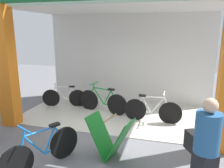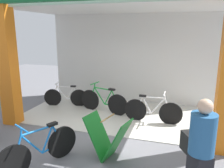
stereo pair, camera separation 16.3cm
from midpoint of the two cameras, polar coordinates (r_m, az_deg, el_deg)
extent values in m
plane|color=slate|center=(5.77, -2.83, -12.87)|extent=(19.65, 19.65, 0.00)
cube|color=beige|center=(7.09, 0.94, -7.64)|extent=(5.82, 2.99, 0.02)
cube|color=silver|center=(8.13, 3.60, 6.63)|extent=(5.82, 0.12, 3.20)
cube|color=orange|center=(6.62, -25.88, 3.75)|extent=(0.43, 0.36, 3.20)
cube|color=silver|center=(6.64, 1.04, 18.70)|extent=(5.82, 2.99, 0.06)
cylinder|color=black|center=(6.88, 0.63, -5.39)|extent=(0.67, 0.20, 0.67)
cylinder|color=black|center=(7.41, -6.49, -4.09)|extent=(0.67, 0.20, 0.67)
cylinder|color=#198C33|center=(7.01, -1.14, -5.27)|extent=(0.45, 0.14, 0.09)
cylinder|color=#198C33|center=(6.98, -1.82, -3.44)|extent=(0.29, 0.11, 0.51)
cylinder|color=#198C33|center=(7.15, -4.05, -3.01)|extent=(0.41, 0.13, 0.53)
cylinder|color=#198C33|center=(7.01, -3.18, -1.24)|extent=(0.64, 0.19, 0.05)
cylinder|color=#198C33|center=(6.87, -0.21, -3.51)|extent=(0.22, 0.09, 0.45)
cylinder|color=#198C33|center=(7.29, -5.87, -2.51)|extent=(0.20, 0.08, 0.47)
cylinder|color=#198C33|center=(7.16, -5.31, -0.35)|extent=(0.06, 0.05, 0.14)
cylinder|color=#198C33|center=(7.14, -5.25, 0.17)|extent=(0.14, 0.46, 0.03)
cube|color=black|center=(6.85, -0.90, -1.40)|extent=(0.22, 0.15, 0.05)
cylinder|color=black|center=(6.57, 5.20, -6.54)|extent=(0.64, 0.06, 0.64)
cylinder|color=black|center=(6.46, 13.90, -7.23)|extent=(0.64, 0.06, 0.64)
cylinder|color=white|center=(6.54, 7.21, -6.91)|extent=(0.43, 0.04, 0.08)
cylinder|color=white|center=(6.46, 8.05, -5.24)|extent=(0.28, 0.04, 0.48)
cylinder|color=white|center=(6.42, 10.77, -5.38)|extent=(0.39, 0.04, 0.50)
cylinder|color=white|center=(6.36, 9.75, -3.32)|extent=(0.62, 0.05, 0.05)
cylinder|color=white|center=(6.48, 6.18, -4.89)|extent=(0.21, 0.04, 0.43)
cylinder|color=white|center=(6.40, 13.12, -5.35)|extent=(0.19, 0.04, 0.44)
cylinder|color=white|center=(6.32, 12.45, -2.88)|extent=(0.06, 0.04, 0.13)
cylinder|color=white|center=(6.30, 12.39, -2.32)|extent=(0.04, 0.45, 0.03)
cube|color=black|center=(6.40, 7.03, -2.94)|extent=(0.20, 0.10, 0.05)
cylinder|color=black|center=(7.80, -9.33, -3.60)|extent=(0.59, 0.18, 0.59)
cylinder|color=black|center=(8.02, -15.80, -3.45)|extent=(0.59, 0.18, 0.59)
cylinder|color=white|center=(7.85, -10.88, -3.72)|extent=(0.40, 0.12, 0.08)
cylinder|color=white|center=(7.81, -11.53, -2.35)|extent=(0.26, 0.09, 0.45)
cylinder|color=white|center=(7.88, -13.55, -2.27)|extent=(0.36, 0.12, 0.47)
cylinder|color=white|center=(7.80, -12.82, -0.75)|extent=(0.56, 0.16, 0.05)
cylinder|color=white|center=(7.76, -10.12, -2.22)|extent=(0.20, 0.08, 0.40)
cylinder|color=white|center=(7.94, -15.26, -2.08)|extent=(0.18, 0.07, 0.41)
cylinder|color=white|center=(7.86, -14.79, -0.26)|extent=(0.06, 0.04, 0.12)
cylinder|color=white|center=(7.84, -14.76, 0.16)|extent=(0.12, 0.41, 0.03)
cube|color=black|center=(7.73, -10.79, -0.64)|extent=(0.20, 0.13, 0.05)
cylinder|color=black|center=(4.84, -13.01, -14.33)|extent=(0.33, 0.61, 0.66)
cylinder|color=black|center=(4.42, -24.28, -18.15)|extent=(0.33, 0.61, 0.66)
cylinder|color=blue|center=(4.74, -15.42, -15.48)|extent=(0.23, 0.41, 0.09)
cylinder|color=blue|center=(4.60, -16.56, -13.49)|extent=(0.16, 0.27, 0.49)
cylinder|color=blue|center=(4.46, -20.09, -14.55)|extent=(0.21, 0.38, 0.52)
cylinder|color=blue|center=(4.41, -18.87, -11.32)|extent=(0.31, 0.58, 0.05)
cylinder|color=blue|center=(4.69, -14.28, -12.44)|extent=(0.13, 0.21, 0.44)
cylinder|color=blue|center=(4.35, -23.32, -15.25)|extent=(0.12, 0.19, 0.46)
cylinder|color=blue|center=(4.25, -22.56, -11.48)|extent=(0.06, 0.07, 0.14)
cylinder|color=blue|center=(4.23, -22.51, -10.63)|extent=(0.43, 0.23, 0.03)
cube|color=black|center=(4.55, -15.42, -10.00)|extent=(0.18, 0.22, 0.05)
cube|color=#197226|center=(4.77, -3.83, -12.99)|extent=(0.57, 0.59, 0.89)
cube|color=#197226|center=(4.57, 0.97, -14.21)|extent=(0.57, 0.59, 0.89)
cylinder|color=olive|center=(4.49, -1.52, -8.62)|extent=(0.15, 0.49, 0.03)
cylinder|color=#26598C|center=(3.42, 21.87, -11.47)|extent=(0.47, 0.47, 0.59)
sphere|color=#D8AD8C|center=(3.28, 22.47, -5.10)|extent=(0.21, 0.21, 0.21)
cube|color=black|center=(3.80, 18.70, -13.62)|extent=(0.27, 0.32, 0.31)
camera|label=1|loc=(0.08, -90.77, -0.18)|focal=35.95mm
camera|label=2|loc=(0.08, 89.23, 0.18)|focal=35.95mm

